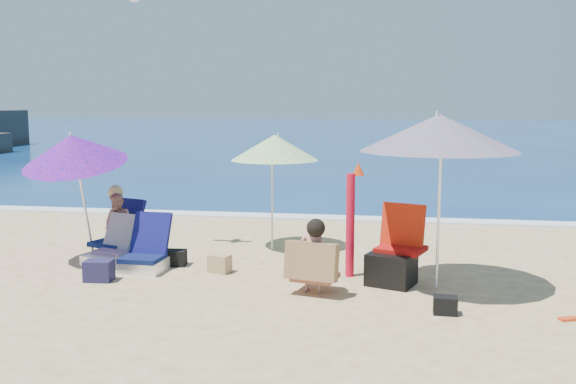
% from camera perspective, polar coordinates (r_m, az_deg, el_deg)
% --- Properties ---
extents(ground, '(120.00, 120.00, 0.00)m').
position_cam_1_polar(ground, '(7.51, 1.05, -9.46)').
color(ground, '#D8BC84').
rests_on(ground, ground).
extents(sea, '(120.00, 80.00, 0.12)m').
position_cam_1_polar(sea, '(52.15, 8.16, 5.39)').
color(sea, navy).
rests_on(sea, ground).
extents(foam, '(120.00, 0.50, 0.04)m').
position_cam_1_polar(foam, '(12.43, 4.41, -2.37)').
color(foam, white).
rests_on(foam, ground).
extents(umbrella_turquoise, '(2.39, 2.39, 2.17)m').
position_cam_1_polar(umbrella_turquoise, '(7.69, 13.51, 5.22)').
color(umbrella_turquoise, white).
rests_on(umbrella_turquoise, ground).
extents(umbrella_striped, '(1.77, 1.77, 1.81)m').
position_cam_1_polar(umbrella_striped, '(9.66, -1.22, 4.04)').
color(umbrella_striped, silver).
rests_on(umbrella_striped, ground).
extents(umbrella_blue, '(1.49, 1.55, 1.98)m').
position_cam_1_polar(umbrella_blue, '(9.26, -18.86, 3.67)').
color(umbrella_blue, silver).
rests_on(umbrella_blue, ground).
extents(furled_umbrella, '(0.25, 0.21, 1.50)m').
position_cam_1_polar(furled_umbrella, '(8.23, 5.79, -2.03)').
color(furled_umbrella, red).
rests_on(furled_umbrella, ground).
extents(chair_navy, '(0.58, 0.71, 0.76)m').
position_cam_1_polar(chair_navy, '(8.80, -12.77, -5.66)').
color(chair_navy, '#0B143E').
rests_on(chair_navy, ground).
extents(chair_rainbow, '(0.69, 0.79, 0.68)m').
position_cam_1_polar(chair_rainbow, '(9.32, -15.78, -5.16)').
color(chair_rainbow, '#D64E4B').
rests_on(chair_rainbow, ground).
extents(camp_chair_left, '(0.81, 0.80, 0.99)m').
position_cam_1_polar(camp_chair_left, '(8.07, 9.57, -6.13)').
color(camp_chair_left, '#9F0F0B').
rests_on(camp_chair_left, ground).
extents(person_center, '(0.66, 0.64, 0.92)m').
position_cam_1_polar(person_center, '(7.52, 2.26, -5.91)').
color(person_center, tan).
rests_on(person_center, ground).
extents(person_left, '(0.73, 0.90, 1.05)m').
position_cam_1_polar(person_left, '(9.71, -15.08, -2.82)').
color(person_left, tan).
rests_on(person_left, ground).
extents(bag_navy_a, '(0.36, 0.27, 0.27)m').
position_cam_1_polar(bag_navy_a, '(8.47, -16.73, -6.83)').
color(bag_navy_a, '#1C1B3B').
rests_on(bag_navy_a, ground).
extents(bag_black_a, '(0.31, 0.24, 0.22)m').
position_cam_1_polar(bag_black_a, '(9.01, -10.19, -5.88)').
color(bag_black_a, black).
rests_on(bag_black_a, ground).
extents(bag_tan, '(0.32, 0.26, 0.24)m').
position_cam_1_polar(bag_tan, '(8.57, -6.21, -6.46)').
color(bag_tan, tan).
rests_on(bag_tan, ground).
extents(bag_black_b, '(0.26, 0.18, 0.19)m').
position_cam_1_polar(bag_black_b, '(7.10, 14.04, -9.91)').
color(bag_black_b, black).
rests_on(bag_black_b, ground).
extents(orange_item, '(0.23, 0.16, 0.03)m').
position_cam_1_polar(orange_item, '(7.35, 24.05, -10.44)').
color(orange_item, red).
rests_on(orange_item, ground).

